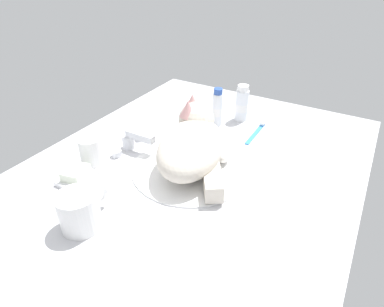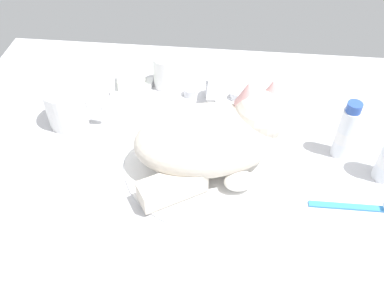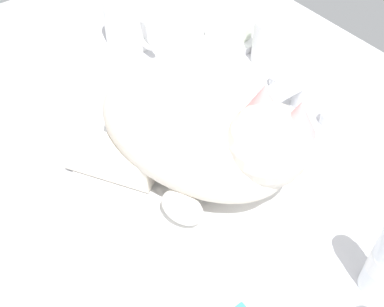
{
  "view_description": "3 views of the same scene",
  "coord_description": "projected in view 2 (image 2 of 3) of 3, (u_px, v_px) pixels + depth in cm",
  "views": [
    {
      "loc": [
        -60.92,
        -35.73,
        50.11
      ],
      "look_at": [
        -1.55,
        -1.21,
        5.96
      ],
      "focal_mm": 30.59,
      "sensor_mm": 36.0,
      "label": 1
    },
    {
      "loc": [
        2.95,
        -54.78,
        58.35
      ],
      "look_at": [
        -2.5,
        -1.46,
        3.88
      ],
      "focal_mm": 38.89,
      "sensor_mm": 36.0,
      "label": 2
    },
    {
      "loc": [
        34.52,
        -25.97,
        48.93
      ],
      "look_at": [
        2.58,
        -1.87,
        5.84
      ],
      "focal_mm": 45.81,
      "sensor_mm": 36.0,
      "label": 3
    }
  ],
  "objects": [
    {
      "name": "ground_plane",
      "position": [
        205.0,
        168.0,
        0.81
      ],
      "size": [
        110.0,
        82.5,
        3.0
      ],
      "primitive_type": "cube",
      "color": "silver"
    },
    {
      "name": "toothpaste_bottle",
      "position": [
        346.0,
        132.0,
        0.78
      ],
      "size": [
        3.27,
        3.27,
        12.53
      ],
      "color": "white",
      "rests_on": "ground_plane"
    },
    {
      "name": "toothbrush",
      "position": [
        358.0,
        206.0,
        0.72
      ],
      "size": [
        14.81,
        1.46,
        1.6
      ],
      "color": "#388CD8",
      "rests_on": "ground_plane"
    },
    {
      "name": "soap_dish",
      "position": [
        132.0,
        87.0,
        0.96
      ],
      "size": [
        9.0,
        6.4,
        1.2
      ],
      "primitive_type": "cube",
      "color": "white",
      "rests_on": "ground_plane"
    },
    {
      "name": "coffee_mug",
      "position": [
        68.0,
        107.0,
        0.86
      ],
      "size": [
        12.4,
        8.38,
        8.32
      ],
      "color": "white",
      "rests_on": "ground_plane"
    },
    {
      "name": "faucet",
      "position": [
        213.0,
        91.0,
        0.92
      ],
      "size": [
        13.38,
        10.81,
        6.09
      ],
      "color": "silver",
      "rests_on": "ground_plane"
    },
    {
      "name": "cat",
      "position": [
        217.0,
        136.0,
        0.75
      ],
      "size": [
        30.19,
        25.08,
        14.98
      ],
      "color": "beige",
      "rests_on": "sink_basin"
    },
    {
      "name": "soap_bar",
      "position": [
        131.0,
        80.0,
        0.95
      ],
      "size": [
        7.18,
        6.2,
        2.38
      ],
      "primitive_type": "cube",
      "rotation": [
        0.0,
        0.0,
        0.23
      ],
      "color": "silver",
      "rests_on": "soap_dish"
    },
    {
      "name": "rinse_cup",
      "position": [
        167.0,
        71.0,
        0.95
      ],
      "size": [
        6.05,
        6.05,
        7.52
      ],
      "color": "white",
      "rests_on": "ground_plane"
    },
    {
      "name": "sink_basin",
      "position": [
        206.0,
        162.0,
        0.8
      ],
      "size": [
        31.25,
        31.25,
        0.81
      ],
      "primitive_type": "cylinder",
      "color": "white",
      "rests_on": "ground_plane"
    }
  ]
}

